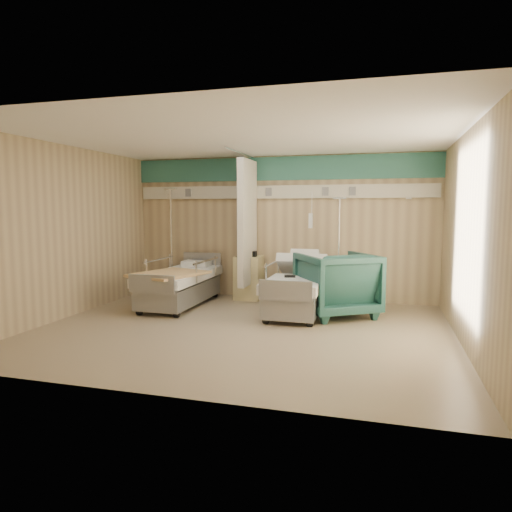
# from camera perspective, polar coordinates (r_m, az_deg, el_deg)

# --- Properties ---
(ground) EXTENTS (6.00, 5.00, 0.00)m
(ground) POSITION_cam_1_polar(r_m,az_deg,el_deg) (6.83, -1.75, -9.15)
(ground) COLOR #85705C
(ground) RESTS_ON ground
(room_walls) EXTENTS (6.04, 5.04, 2.82)m
(room_walls) POSITION_cam_1_polar(r_m,az_deg,el_deg) (6.85, -1.41, 6.64)
(room_walls) COLOR tan
(room_walls) RESTS_ON ground
(bed_right) EXTENTS (1.00, 2.16, 0.63)m
(bed_right) POSITION_cam_1_polar(r_m,az_deg,el_deg) (7.86, 5.30, -4.81)
(bed_right) COLOR white
(bed_right) RESTS_ON ground
(bed_left) EXTENTS (1.00, 2.16, 0.63)m
(bed_left) POSITION_cam_1_polar(r_m,az_deg,el_deg) (8.52, -9.45, -4.02)
(bed_left) COLOR white
(bed_left) RESTS_ON ground
(bedside_cabinet) EXTENTS (0.50, 0.48, 0.85)m
(bedside_cabinet) POSITION_cam_1_polar(r_m,az_deg,el_deg) (8.96, -0.91, -2.73)
(bedside_cabinet) COLOR beige
(bedside_cabinet) RESTS_ON ground
(visitor_armchair) EXTENTS (1.58, 1.59, 1.06)m
(visitor_armchair) POSITION_cam_1_polar(r_m,az_deg,el_deg) (7.70, 10.04, -3.47)
(visitor_armchair) COLOR #1E4C46
(visitor_armchair) RESTS_ON ground
(waffle_blanket) EXTENTS (0.80, 0.79, 0.07)m
(waffle_blanket) POSITION_cam_1_polar(r_m,az_deg,el_deg) (7.58, 9.79, 0.70)
(waffle_blanket) COLOR silver
(waffle_blanket) RESTS_ON visitor_armchair
(iv_stand_right) EXTENTS (0.35, 0.35, 1.98)m
(iv_stand_right) POSITION_cam_1_polar(r_m,az_deg,el_deg) (8.68, 10.22, -3.24)
(iv_stand_right) COLOR silver
(iv_stand_right) RESTS_ON ground
(iv_stand_left) EXTENTS (0.39, 0.39, 2.19)m
(iv_stand_left) POSITION_cam_1_polar(r_m,az_deg,el_deg) (9.56, -10.46, -2.14)
(iv_stand_left) COLOR silver
(iv_stand_left) RESTS_ON ground
(call_remote) EXTENTS (0.20, 0.12, 0.04)m
(call_remote) POSITION_cam_1_polar(r_m,az_deg,el_deg) (7.67, 4.26, -2.53)
(call_remote) COLOR black
(call_remote) RESTS_ON bed_right
(tan_blanket) EXTENTS (1.27, 1.43, 0.04)m
(tan_blanket) POSITION_cam_1_polar(r_m,az_deg,el_deg) (8.05, -10.83, -2.21)
(tan_blanket) COLOR tan
(tan_blanket) RESTS_ON bed_left
(toiletry_bag) EXTENTS (0.20, 0.13, 0.11)m
(toiletry_bag) POSITION_cam_1_polar(r_m,az_deg,el_deg) (8.82, -0.59, 0.27)
(toiletry_bag) COLOR black
(toiletry_bag) RESTS_ON bedside_cabinet
(white_cup) EXTENTS (0.11, 0.11, 0.13)m
(white_cup) POSITION_cam_1_polar(r_m,az_deg,el_deg) (8.94, -1.51, 0.42)
(white_cup) COLOR white
(white_cup) RESTS_ON bedside_cabinet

